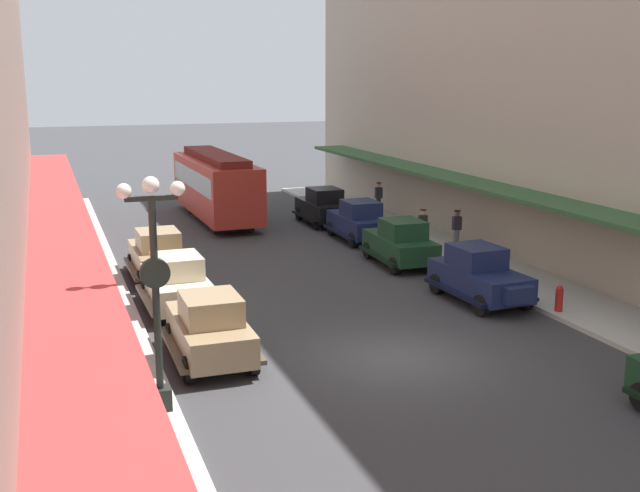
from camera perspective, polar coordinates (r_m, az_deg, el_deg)
ground_plane at (r=20.92m, az=5.63°, el=-8.19°), size 200.00×200.00×0.00m
sidewalk_left at (r=19.11m, az=-15.51°, el=-10.42°), size 3.00×60.00×0.15m
sidewalk_right at (r=24.91m, az=21.50°, el=-5.43°), size 3.00×60.00×0.15m
parked_car_1 at (r=20.56m, az=-8.09°, el=-5.84°), size 2.17×4.27×1.84m
parked_car_2 at (r=38.89m, az=0.23°, el=3.00°), size 2.15×4.26×1.84m
parked_car_3 at (r=26.12m, az=11.59°, el=-2.00°), size 2.27×4.31×1.84m
parked_car_4 at (r=30.63m, az=5.91°, el=0.33°), size 2.26×4.30×1.84m
parked_car_5 at (r=29.10m, az=-11.80°, el=-0.52°), size 2.17×4.27×1.84m
parked_car_6 at (r=25.08m, az=-10.48°, el=-2.56°), size 2.19×4.28×1.84m
parked_car_7 at (r=35.03m, az=2.87°, el=1.92°), size 2.18×4.27×1.84m
streetcar at (r=40.18m, az=-7.64°, el=4.58°), size 2.68×9.64×3.46m
lamp_post_with_clock at (r=16.91m, az=-11.97°, el=-2.81°), size 1.42×0.44×5.16m
fire_hydrant at (r=25.30m, az=17.13°, el=-3.68°), size 0.24×0.24×0.82m
pedestrian_0 at (r=32.99m, az=9.99°, el=1.20°), size 0.36×0.28×1.67m
pedestrian_1 at (r=40.96m, az=4.32°, el=3.54°), size 0.36×0.28×1.67m
pedestrian_2 at (r=36.07m, az=-18.47°, el=1.70°), size 0.36×0.28×1.67m
pedestrian_3 at (r=33.05m, az=7.53°, el=1.30°), size 0.36×0.28×1.67m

